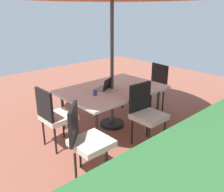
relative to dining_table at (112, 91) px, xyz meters
name	(u,v)px	position (x,y,z in m)	size (l,w,h in m)	color
ground_plane	(112,126)	(0.00, 0.00, -0.69)	(10.00, 10.00, 0.02)	#935442
dining_table	(112,91)	(0.00, 0.00, 0.00)	(1.79, 1.25, 0.73)	silver
chair_east	(54,115)	(1.15, -0.04, -0.13)	(0.46, 0.46, 0.98)	silver
chair_northeast	(86,138)	(1.22, 0.86, -0.13)	(0.59, 0.59, 0.98)	silver
chair_west	(154,85)	(-1.16, 0.04, -0.13)	(0.49, 0.48, 0.98)	silver
chair_north	(146,112)	(0.03, 0.83, -0.13)	(0.46, 0.47, 0.98)	silver
laptop	(105,87)	(0.13, -0.04, 0.09)	(0.39, 0.34, 0.21)	gray
cup	(95,93)	(0.45, 0.08, 0.09)	(0.06, 0.06, 0.09)	#334C99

